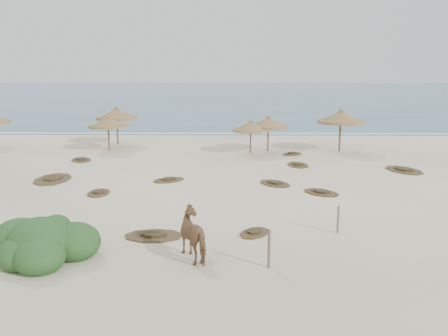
{
  "coord_description": "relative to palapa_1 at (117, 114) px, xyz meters",
  "views": [
    {
      "loc": [
        2.21,
        -19.6,
        6.75
      ],
      "look_at": [
        1.83,
        5.0,
        1.35
      ],
      "focal_mm": 40.0,
      "sensor_mm": 36.0,
      "label": 1
    }
  ],
  "objects": [
    {
      "name": "ground",
      "position": [
        6.99,
        -20.12,
        -2.41
      ],
      "size": [
        160.0,
        160.0,
        0.0
      ],
      "primitive_type": "plane",
      "color": "#F3EAC7",
      "rests_on": "ground"
    },
    {
      "name": "palapa_3",
      "position": [
        10.58,
        -3.93,
        -0.47
      ],
      "size": [
        2.81,
        2.81,
        2.5
      ],
      "rotation": [
        0.0,
        0.0,
        -0.06
      ],
      "color": "brown",
      "rests_on": "ground"
    },
    {
      "name": "scrub_13",
      "position": [
        5.65,
        -12.36,
        -2.36
      ],
      "size": [
        2.24,
        2.09,
        0.16
      ],
      "rotation": [
        0.0,
        0.0,
        0.63
      ],
      "color": "brown",
      "rests_on": "ground"
    },
    {
      "name": "palapa_4",
      "position": [
        11.92,
        -2.9,
        -0.31
      ],
      "size": [
        3.37,
        3.37,
        2.7
      ],
      "rotation": [
        0.0,
        0.0,
        0.19
      ],
      "color": "brown",
      "rests_on": "ground"
    },
    {
      "name": "fence_post_near",
      "position": [
        10.44,
        -24.29,
        -1.75
      ],
      "size": [
        0.13,
        0.13,
        1.31
      ],
      "primitive_type": "cylinder",
      "rotation": [
        0.0,
        0.0,
        0.38
      ],
      "color": "#655A4C",
      "rests_on": "ground"
    },
    {
      "name": "scrub_1",
      "position": [
        -1.0,
        -12.26,
        -2.36
      ],
      "size": [
        2.05,
        3.1,
        0.16
      ],
      "rotation": [
        0.0,
        0.0,
        1.59
      ],
      "color": "brown",
      "rests_on": "ground"
    },
    {
      "name": "scrub_7",
      "position": [
        13.5,
        -8.13,
        -2.36
      ],
      "size": [
        1.63,
        2.21,
        0.16
      ],
      "rotation": [
        0.0,
        0.0,
        1.74
      ],
      "color": "brown",
      "rests_on": "ground"
    },
    {
      "name": "scrub_11",
      "position": [
        3.18,
        -21.51,
        -2.36
      ],
      "size": [
        1.63,
        2.2,
        0.16
      ],
      "rotation": [
        0.0,
        0.0,
        1.4
      ],
      "color": "brown",
      "rests_on": "ground"
    },
    {
      "name": "palapa_1",
      "position": [
        0.0,
        0.0,
        0.0
      ],
      "size": [
        4.3,
        4.3,
        3.1
      ],
      "rotation": [
        0.0,
        0.0,
        0.38
      ],
      "color": "brown",
      "rests_on": "ground"
    },
    {
      "name": "scrub_6",
      "position": [
        -1.01,
        -6.72,
        -2.36
      ],
      "size": [
        1.99,
        2.34,
        0.16
      ],
      "rotation": [
        0.0,
        0.0,
        1.98
      ],
      "color": "brown",
      "rests_on": "ground"
    },
    {
      "name": "scrub_3",
      "position": [
        11.6,
        -13.08,
        -2.36
      ],
      "size": [
        2.28,
        2.43,
        0.16
      ],
      "rotation": [
        0.0,
        0.0,
        2.21
      ],
      "color": "brown",
      "rests_on": "ground"
    },
    {
      "name": "palapa_2",
      "position": [
        0.01,
        -2.97,
        -0.3
      ],
      "size": [
        3.81,
        3.81,
        2.71
      ],
      "rotation": [
        0.0,
        0.0,
        -0.41
      ],
      "color": "brown",
      "rests_on": "ground"
    },
    {
      "name": "scrub_9",
      "position": [
        6.19,
        -21.44,
        -2.36
      ],
      "size": [
        2.34,
        1.55,
        0.16
      ],
      "rotation": [
        0.0,
        0.0,
        0.02
      ],
      "color": "brown",
      "rests_on": "ground"
    },
    {
      "name": "ocean",
      "position": [
        6.99,
        54.88,
        -2.4
      ],
      "size": [
        200.0,
        100.0,
        0.01
      ],
      "primitive_type": "cube",
      "color": "#285578",
      "rests_on": "ground"
    },
    {
      "name": "scrub_4",
      "position": [
        13.81,
        -14.93,
        -2.36
      ],
      "size": [
        2.32,
        2.33,
        0.16
      ],
      "rotation": [
        0.0,
        0.0,
        2.35
      ],
      "color": "brown",
      "rests_on": "ground"
    },
    {
      "name": "fence_post_far",
      "position": [
        13.42,
        -20.88,
        -1.85
      ],
      "size": [
        0.08,
        0.08,
        1.11
      ],
      "primitive_type": "cylinder",
      "rotation": [
        0.0,
        0.0,
        0.05
      ],
      "color": "#655A4C",
      "rests_on": "ground"
    },
    {
      "name": "scrub_10",
      "position": [
        13.59,
        -4.31,
        -2.36
      ],
      "size": [
        1.9,
        1.87,
        0.16
      ],
      "rotation": [
        0.0,
        0.0,
        0.76
      ],
      "color": "brown",
      "rests_on": "ground"
    },
    {
      "name": "scrub_2",
      "position": [
        2.39,
        -15.18,
        -2.36
      ],
      "size": [
        1.14,
        1.73,
        0.16
      ],
      "rotation": [
        0.0,
        0.0,
        1.58
      ],
      "color": "brown",
      "rests_on": "ground"
    },
    {
      "name": "bush",
      "position": [
        2.73,
        -23.7,
        -1.85
      ],
      "size": [
        3.82,
        3.37,
        1.71
      ],
      "rotation": [
        0.0,
        0.0,
        -0.1
      ],
      "color": "#305C27",
      "rests_on": "ground"
    },
    {
      "name": "scrub_12",
      "position": [
        10.11,
        -21.06,
        -2.36
      ],
      "size": [
        1.66,
        1.83,
        0.16
      ],
      "rotation": [
        0.0,
        0.0,
        1.01
      ],
      "color": "brown",
      "rests_on": "ground"
    },
    {
      "name": "foam_line",
      "position": [
        6.99,
        5.88,
        -2.4
      ],
      "size": [
        70.0,
        0.6,
        0.01
      ],
      "primitive_type": "cube",
      "color": "white",
      "rests_on": "ground"
    },
    {
      "name": "scrub_5",
      "position": [
        19.84,
        -9.57,
        -2.36
      ],
      "size": [
        2.71,
        3.24,
        0.16
      ],
      "rotation": [
        0.0,
        0.0,
        1.96
      ],
      "color": "brown",
      "rests_on": "ground"
    },
    {
      "name": "palapa_5",
      "position": [
        17.25,
        -2.94,
        0.1
      ],
      "size": [
        3.86,
        3.86,
        3.23
      ],
      "rotation": [
        0.0,
        0.0,
        -0.13
      ],
      "color": "brown",
      "rests_on": "ground"
    },
    {
      "name": "horse",
      "position": [
        8.01,
        -23.52,
        -1.55
      ],
      "size": [
        1.82,
        2.22,
        1.71
      ],
      "primitive_type": "imported",
      "rotation": [
        0.0,
        0.0,
        3.67
      ],
      "color": "#8A5D3E",
      "rests_on": "ground"
    }
  ]
}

